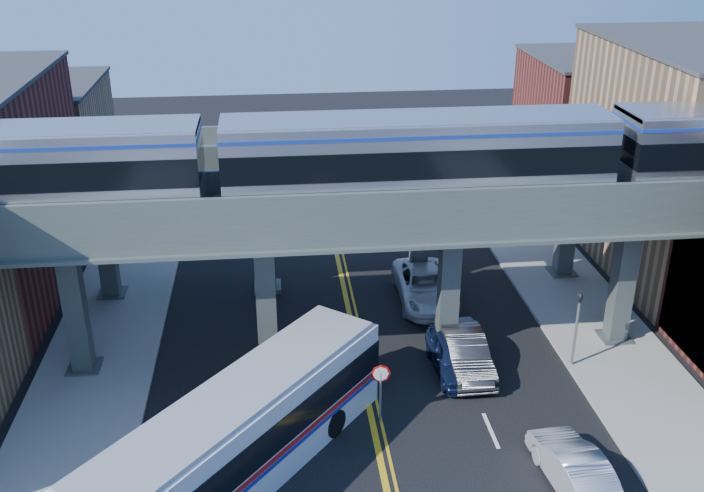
{
  "coord_description": "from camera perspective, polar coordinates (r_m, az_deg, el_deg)",
  "views": [
    {
      "loc": [
        -3.47,
        -22.09,
        18.89
      ],
      "look_at": [
        -0.29,
        7.89,
        5.46
      ],
      "focal_mm": 40.0,
      "sensor_mm": 36.0,
      "label": 1
    }
  ],
  "objects": [
    {
      "name": "transit_bus",
      "position": [
        28.26,
        -8.14,
        -13.53
      ],
      "size": [
        10.88,
        12.26,
        3.47
      ],
      "rotation": [
        0.0,
        0.0,
        0.88
      ],
      "color": "silver",
      "rests_on": "ground"
    },
    {
      "name": "car_lane_d",
      "position": [
        52.46,
        3.62,
        3.8
      ],
      "size": [
        2.63,
        5.67,
        1.6
      ],
      "primitive_type": "imported",
      "rotation": [
        0.0,
        0.0,
        0.07
      ],
      "color": "silver",
      "rests_on": "ground"
    },
    {
      "name": "elevated_viaduct_near",
      "position": [
        32.74,
        0.48,
        1.72
      ],
      "size": [
        52.0,
        3.6,
        7.4
      ],
      "color": "#3A4342",
      "rests_on": "ground"
    },
    {
      "name": "elevated_viaduct_far",
      "position": [
        39.27,
        -0.68,
        5.58
      ],
      "size": [
        52.0,
        3.6,
        7.4
      ],
      "color": "#3A4342",
      "rests_on": "ground"
    },
    {
      "name": "car_lane_b",
      "position": [
        34.7,
        8.2,
        -7.63
      ],
      "size": [
        1.77,
        5.0,
        1.65
      ],
      "primitive_type": "imported",
      "rotation": [
        0.0,
        0.0,
        0.0
      ],
      "color": "#2A2A2C",
      "rests_on": "ground"
    },
    {
      "name": "building_west_c",
      "position": [
        55.3,
        -21.74,
        6.68
      ],
      "size": [
        8.0,
        10.0,
        8.0
      ],
      "primitive_type": "cube",
      "color": "#A57C55",
      "rests_on": "ground"
    },
    {
      "name": "building_east_c",
      "position": [
        57.44,
        16.83,
        8.49
      ],
      "size": [
        8.0,
        10.0,
        9.0
      ],
      "primitive_type": "cube",
      "color": "maroon",
      "rests_on": "ground"
    },
    {
      "name": "car_lane_c",
      "position": [
        40.02,
        5.34,
        -2.93
      ],
      "size": [
        2.77,
        5.94,
        1.65
      ],
      "primitive_type": "imported",
      "rotation": [
        0.0,
        0.0,
        -0.01
      ],
      "color": "silver",
      "rests_on": "ground"
    },
    {
      "name": "sidewalk_east",
      "position": [
        40.1,
        16.73,
        -5.08
      ],
      "size": [
        5.0,
        70.0,
        0.16
      ],
      "primitive_type": "cube",
      "color": "gray",
      "rests_on": "ground"
    },
    {
      "name": "sidewalk_west",
      "position": [
        38.05,
        -17.52,
        -6.85
      ],
      "size": [
        5.0,
        70.0,
        0.16
      ],
      "primitive_type": "cube",
      "color": "gray",
      "rests_on": "ground"
    },
    {
      "name": "transit_train",
      "position": [
        32.11,
        4.79,
        6.63
      ],
      "size": [
        48.93,
        3.07,
        3.58
      ],
      "color": "black",
      "rests_on": "elevated_viaduct_near"
    },
    {
      "name": "stop_sign",
      "position": [
        30.61,
        2.09,
        -10.03
      ],
      "size": [
        0.76,
        0.09,
        2.63
      ],
      "color": "slate",
      "rests_on": "ground"
    },
    {
      "name": "car_lane_a",
      "position": [
        34.45,
        7.45,
        -7.94
      ],
      "size": [
        1.97,
        4.6,
        1.55
      ],
      "primitive_type": "imported",
      "rotation": [
        0.0,
        0.0,
        0.03
      ],
      "color": "#0F1837",
      "rests_on": "ground"
    },
    {
      "name": "car_parked_curb",
      "position": [
        29.31,
        15.85,
        -15.26
      ],
      "size": [
        2.09,
        4.82,
        1.54
      ],
      "primitive_type": "imported",
      "rotation": [
        0.0,
        0.0,
        3.24
      ],
      "color": "#A6A5AA",
      "rests_on": "ground"
    },
    {
      "name": "ground",
      "position": [
        29.27,
        2.28,
        -16.19
      ],
      "size": [
        120.0,
        120.0,
        0.0
      ],
      "primitive_type": "plane",
      "color": "black",
      "rests_on": "ground"
    },
    {
      "name": "traffic_signal",
      "position": [
        35.0,
        16.05,
        -5.31
      ],
      "size": [
        0.15,
        0.18,
        4.1
      ],
      "color": "slate",
      "rests_on": "ground"
    },
    {
      "name": "building_east_b",
      "position": [
        45.82,
        23.02,
        5.75
      ],
      "size": [
        8.0,
        14.0,
        12.0
      ],
      "primitive_type": "cube",
      "color": "#A57C55",
      "rests_on": "ground"
    }
  ]
}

